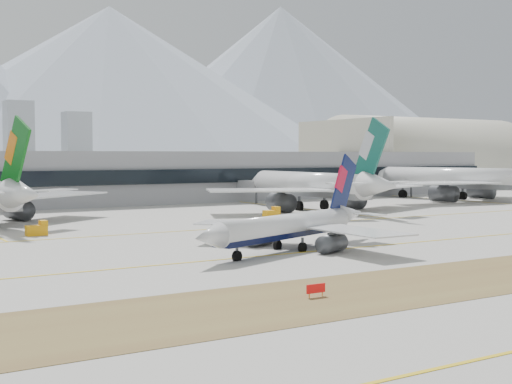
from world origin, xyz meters
TOP-DOWN VIEW (x-y plane):
  - ground at (0.00, 0.00)m, footprint 3000.00×3000.00m
  - taxiing_airliner at (-9.37, -2.01)m, footprint 40.81×34.48m
  - widebody_cathay at (38.52, 57.11)m, footprint 63.85×62.37m
  - widebody_china_air at (99.70, 64.86)m, footprint 65.44×65.08m
  - terminal at (0.00, 114.84)m, footprint 280.00×43.10m
  - hangar at (154.56, 135.00)m, footprint 91.00×60.00m
  - hold_sign_left at (-27.46, -32.00)m, footprint 2.20×0.15m
  - gse_c at (16.66, 43.27)m, footprint 3.55×2.00m
  - gse_b at (-36.31, 36.76)m, footprint 3.55×2.00m

SIDE VIEW (x-z plane):
  - ground at x=0.00m, z-range 0.00..0.00m
  - hangar at x=154.56m, z-range -29.86..30.14m
  - hold_sign_left at x=-27.46m, z-range 0.20..1.55m
  - gse_c at x=16.66m, z-range -0.25..2.35m
  - gse_b at x=-36.31m, z-range -0.25..2.35m
  - taxiing_airliner at x=-9.37m, z-range -3.71..10.64m
  - widebody_cathay at x=38.52m, z-range -5.33..17.43m
  - widebody_china_air at x=99.70m, z-range -5.59..18.29m
  - terminal at x=0.00m, z-range 0.00..15.00m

